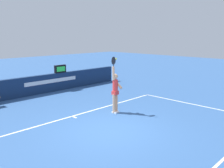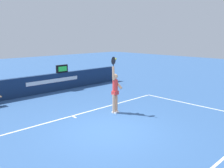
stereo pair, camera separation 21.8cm
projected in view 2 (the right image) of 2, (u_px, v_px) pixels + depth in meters
ground_plane at (108, 131)px, 8.71m from camera, size 60.00×60.00×0.00m
court_lines at (122, 136)px, 8.22m from camera, size 10.63×6.00×0.00m
back_wall at (23, 87)px, 13.41m from camera, size 13.79×0.24×1.08m
speed_display at (62, 69)px, 15.00m from camera, size 0.76×0.17×0.47m
tennis_player at (115, 90)px, 10.52m from camera, size 0.45×0.47×2.48m
tennis_ball at (116, 59)px, 10.04m from camera, size 0.07×0.07×0.07m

